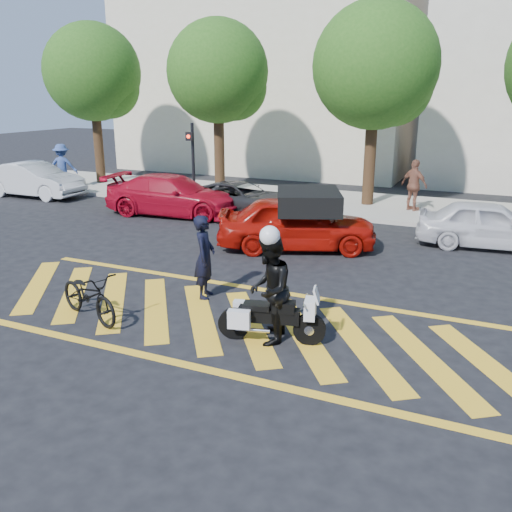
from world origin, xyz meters
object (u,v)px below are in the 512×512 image
at_px(police_motorcycle, 270,317).
at_px(officer_moto, 269,290).
at_px(officer_bike, 205,257).
at_px(red_convertible, 297,223).
at_px(parked_mid_right, 489,225).
at_px(parked_mid_left, 240,198).
at_px(bicycle, 89,295).
at_px(parked_left, 173,195).
at_px(parked_far_left, 34,180).

height_order(police_motorcycle, officer_moto, officer_moto).
bearing_deg(officer_bike, red_convertible, -23.51).
xyz_separation_m(officer_bike, red_convertible, (0.51, 4.41, -0.16)).
bearing_deg(parked_mid_right, parked_mid_left, 76.75).
bearing_deg(bicycle, red_convertible, 2.38).
bearing_deg(parked_left, parked_mid_right, -96.26).
relative_size(police_motorcycle, parked_mid_right, 0.48).
height_order(officer_bike, officer_moto, officer_moto).
bearing_deg(police_motorcycle, officer_bike, 131.95).
distance_m(bicycle, parked_mid_right, 11.31).
distance_m(parked_far_left, parked_mid_left, 9.55).
bearing_deg(officer_bike, bicycle, 126.36).
bearing_deg(parked_mid_right, bicycle, 135.79).
xyz_separation_m(police_motorcycle, parked_left, (-7.32, 8.29, 0.26)).
xyz_separation_m(red_convertible, parked_mid_right, (5.03, 2.42, -0.08)).
relative_size(officer_bike, parked_mid_right, 0.46).
xyz_separation_m(officer_bike, parked_mid_left, (-2.99, 7.97, -0.33)).
xyz_separation_m(parked_left, parked_mid_left, (2.17, 1.15, -0.14)).
bearing_deg(bicycle, parked_left, 42.30).
bearing_deg(parked_mid_left, officer_bike, -152.42).
bearing_deg(officer_bike, officer_moto, -141.25).
xyz_separation_m(police_motorcycle, officer_moto, (-0.01, 0.01, 0.52)).
distance_m(red_convertible, parked_far_left, 13.38).
height_order(parked_far_left, parked_mid_left, parked_far_left).
height_order(red_convertible, parked_mid_left, red_convertible).
relative_size(red_convertible, parked_mid_right, 1.12).
height_order(police_motorcycle, parked_left, parked_left).
distance_m(police_motorcycle, red_convertible, 6.12).
relative_size(police_motorcycle, parked_mid_left, 0.46).
relative_size(bicycle, parked_far_left, 0.43).
bearing_deg(parked_left, red_convertible, -119.29).
xyz_separation_m(parked_far_left, parked_mid_left, (9.54, 0.57, -0.15)).
distance_m(parked_left, parked_mid_right, 10.70).
bearing_deg(parked_far_left, parked_mid_right, -92.41).
bearing_deg(officer_bike, police_motorcycle, -141.21).
bearing_deg(officer_moto, officer_bike, -138.09).
relative_size(bicycle, parked_mid_left, 0.45).
height_order(parked_far_left, parked_mid_right, parked_far_left).
distance_m(bicycle, parked_left, 9.56).
relative_size(officer_bike, bicycle, 0.97).
xyz_separation_m(red_convertible, parked_far_left, (-13.04, 2.99, -0.03)).
bearing_deg(parked_far_left, parked_mid_left, -87.21).
bearing_deg(parked_mid_left, police_motorcycle, -144.38).
relative_size(red_convertible, parked_left, 0.90).
distance_m(parked_left, parked_mid_left, 2.46).
relative_size(police_motorcycle, parked_left, 0.39).
distance_m(officer_bike, red_convertible, 4.45).
relative_size(bicycle, parked_left, 0.38).
bearing_deg(parked_left, parked_far_left, 79.10).
relative_size(red_convertible, parked_far_left, 1.01).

